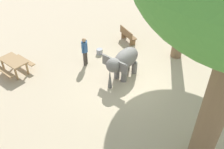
# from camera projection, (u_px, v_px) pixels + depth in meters

# --- Properties ---
(ground_plane) EXTENTS (60.00, 60.00, 0.00)m
(ground_plane) POSITION_uv_depth(u_px,v_px,m) (127.00, 83.00, 12.03)
(ground_plane) COLOR #BAA88C
(elephant) EXTENTS (1.48, 2.21, 1.52)m
(elephant) POSITION_uv_depth(u_px,v_px,m) (123.00, 61.00, 11.81)
(elephant) COLOR slate
(elephant) RESTS_ON ground_plane
(person_handler) EXTENTS (0.32, 0.48, 1.62)m
(person_handler) POSITION_uv_depth(u_px,v_px,m) (85.00, 50.00, 12.73)
(person_handler) COLOR #3F3833
(person_handler) RESTS_ON ground_plane
(wooden_bench) EXTENTS (1.46, 0.78, 0.88)m
(wooden_bench) POSITION_uv_depth(u_px,v_px,m) (128.00, 35.00, 15.01)
(wooden_bench) COLOR brown
(wooden_bench) RESTS_ON ground_plane
(picnic_table_near) EXTENTS (1.67, 1.65, 0.78)m
(picnic_table_near) POSITION_uv_depth(u_px,v_px,m) (14.00, 63.00, 12.37)
(picnic_table_near) COLOR #9E7A51
(picnic_table_near) RESTS_ON ground_plane
(feed_bucket) EXTENTS (0.36, 0.36, 0.32)m
(feed_bucket) POSITION_uv_depth(u_px,v_px,m) (100.00, 52.00, 14.06)
(feed_bucket) COLOR gray
(feed_bucket) RESTS_ON ground_plane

